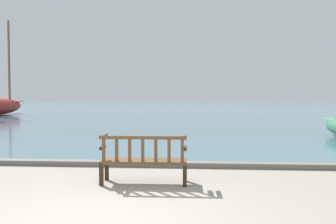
# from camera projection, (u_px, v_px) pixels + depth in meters

# --- Properties ---
(ground_plane) EXTENTS (160.00, 160.00, 0.00)m
(ground_plane) POSITION_uv_depth(u_px,v_px,m) (100.00, 222.00, 4.89)
(ground_plane) COLOR gray
(harbor_water) EXTENTS (100.00, 80.00, 0.08)m
(harbor_water) POSITION_uv_depth(u_px,v_px,m) (187.00, 108.00, 48.72)
(harbor_water) COLOR slate
(harbor_water) RESTS_ON ground
(quay_edge_kerb) EXTENTS (40.00, 0.30, 0.12)m
(quay_edge_kerb) POSITION_uv_depth(u_px,v_px,m) (142.00, 164.00, 8.72)
(quay_edge_kerb) COLOR slate
(quay_edge_kerb) RESTS_ON ground
(park_bench) EXTENTS (1.61, 0.55, 0.92)m
(park_bench) POSITION_uv_depth(u_px,v_px,m) (144.00, 159.00, 6.99)
(park_bench) COLOR #322113
(park_bench) RESTS_ON ground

